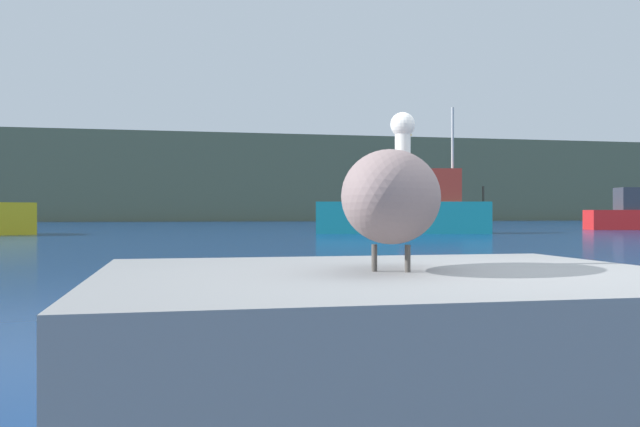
# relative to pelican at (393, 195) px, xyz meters

# --- Properties ---
(ground_plane) EXTENTS (260.00, 260.00, 0.00)m
(ground_plane) POSITION_rel_pelican_xyz_m (0.87, -0.33, -1.01)
(ground_plane) COLOR navy
(hillside_backdrop) EXTENTS (140.00, 11.88, 9.54)m
(hillside_backdrop) POSITION_rel_pelican_xyz_m (0.87, 75.49, 3.76)
(hillside_backdrop) COLOR #5B664C
(hillside_backdrop) RESTS_ON ground
(pier_dock) EXTENTS (3.03, 2.51, 0.61)m
(pier_dock) POSITION_rel_pelican_xyz_m (-0.00, -0.01, -0.70)
(pier_dock) COLOR gray
(pier_dock) RESTS_ON ground
(pelican) EXTENTS (0.91, 1.27, 0.89)m
(pelican) POSITION_rel_pelican_xyz_m (0.00, 0.00, 0.00)
(pelican) COLOR gray
(pelican) RESTS_ON pier_dock
(fishing_boat_red) EXTENTS (5.04, 2.30, 4.93)m
(fishing_boat_red) POSITION_rel_pelican_xyz_m (23.16, 29.29, -0.21)
(fishing_boat_red) COLOR red
(fishing_boat_red) RESTS_ON ground
(fishing_boat_teal) EXTENTS (7.88, 3.78, 5.62)m
(fishing_boat_teal) POSITION_rel_pelican_xyz_m (8.93, 25.43, -0.02)
(fishing_boat_teal) COLOR teal
(fishing_boat_teal) RESTS_ON ground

